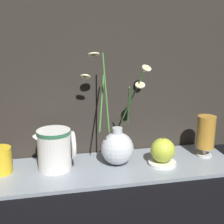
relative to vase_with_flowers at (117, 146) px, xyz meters
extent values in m
plane|color=black|center=(-0.03, -0.02, -0.08)|extent=(6.00, 6.00, 0.00)
cube|color=gray|center=(-0.03, -0.02, -0.07)|extent=(0.86, 0.26, 0.01)
cube|color=#2D2823|center=(-0.03, 0.13, 0.47)|extent=(1.36, 0.02, 1.10)
sphere|color=silver|center=(0.00, 0.00, -0.01)|extent=(0.11, 0.11, 0.11)
cylinder|color=silver|center=(0.00, 0.00, 0.05)|extent=(0.03, 0.03, 0.03)
cylinder|color=#3D7A33|center=(0.06, 0.02, 0.16)|extent=(0.05, 0.12, 0.19)
cylinder|color=beige|center=(0.11, 0.04, 0.25)|extent=(0.04, 0.04, 0.02)
sphere|color=yellow|center=(0.11, 0.04, 0.25)|extent=(0.01, 0.01, 0.01)
cylinder|color=#3D7A33|center=(-0.04, 0.00, 0.19)|extent=(0.01, 0.08, 0.24)
cylinder|color=beige|center=(-0.08, -0.01, 0.31)|extent=(0.04, 0.04, 0.01)
sphere|color=yellow|center=(-0.08, -0.01, 0.31)|extent=(0.01, 0.01, 0.01)
cylinder|color=#3D7A33|center=(-0.05, 0.02, 0.15)|extent=(0.04, 0.10, 0.17)
cylinder|color=beige|center=(-0.10, 0.03, 0.23)|extent=(0.04, 0.04, 0.02)
sphere|color=yellow|center=(-0.10, 0.03, 0.23)|extent=(0.01, 0.01, 0.01)
cylinder|color=#3D7A33|center=(0.04, -0.01, 0.14)|extent=(0.02, 0.08, 0.15)
cylinder|color=beige|center=(0.07, -0.01, 0.21)|extent=(0.04, 0.04, 0.02)
sphere|color=yellow|center=(0.07, -0.01, 0.21)|extent=(0.01, 0.01, 0.01)
cylinder|color=yellow|center=(-0.38, 0.01, -0.02)|extent=(0.08, 0.08, 0.08)
cylinder|color=white|center=(-0.21, 0.00, 0.00)|extent=(0.11, 0.11, 0.13)
cylinder|color=#33724C|center=(-0.21, 0.00, 0.06)|extent=(0.11, 0.11, 0.01)
torus|color=white|center=(-0.15, 0.00, 0.01)|extent=(0.01, 0.09, 0.09)
cone|color=white|center=(-0.26, 0.00, 0.06)|extent=(0.04, 0.03, 0.04)
cylinder|color=silver|center=(0.33, 0.00, -0.06)|extent=(0.06, 0.06, 0.01)
cylinder|color=silver|center=(0.33, 0.00, -0.05)|extent=(0.01, 0.01, 0.03)
cylinder|color=#B77F2D|center=(0.33, 0.00, 0.03)|extent=(0.07, 0.07, 0.12)
cylinder|color=white|center=(0.15, -0.04, -0.06)|extent=(0.10, 0.10, 0.01)
sphere|color=#B7C638|center=(0.15, -0.04, -0.01)|extent=(0.08, 0.08, 0.08)
cylinder|color=#4C3819|center=(0.15, -0.04, 0.03)|extent=(0.00, 0.00, 0.01)
camera|label=1|loc=(-0.22, -0.96, 0.39)|focal=50.00mm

